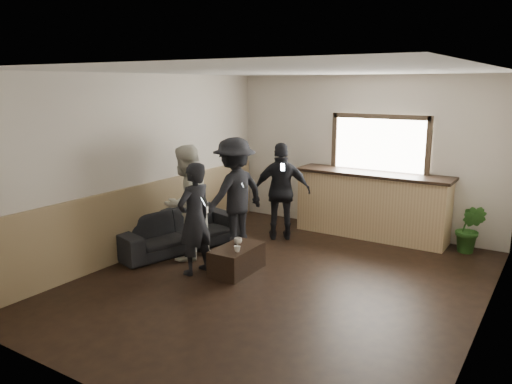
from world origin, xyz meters
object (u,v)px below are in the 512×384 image
Objects in this scene: person_b at (186,203)px; coffee_table at (237,259)px; cup_a at (238,241)px; person_c at (235,193)px; cup_b at (237,249)px; person_d at (282,191)px; sofa at (177,229)px; bar_counter at (372,201)px; person_a at (195,219)px; potted_plant at (470,229)px.

coffee_table is at bearing 84.37° from person_b.
coffee_table is at bearing -62.20° from cup_a.
cup_b is at bearing 49.73° from person_c.
person_b reaches higher than cup_a.
person_b is (-0.92, -0.05, 0.46)m from cup_a.
coffee_table is at bearing 65.60° from person_d.
bar_counter is at bearing -31.36° from sofa.
person_a is at bearing 21.85° from person_c.
sofa is at bearing 161.12° from cup_b.
person_b reaches higher than potted_plant.
coffee_table is at bearing 49.76° from person_c.
potted_plant is (2.53, 2.82, -0.02)m from cup_b.
person_b is 0.89m from person_c.
coffee_table is 0.50× the size of person_d.
cup_b is 0.05× the size of person_c.
potted_plant is (2.65, 2.65, 0.21)m from coffee_table.
person_c is at bearing 127.44° from cup_a.
coffee_table is at bearing -110.69° from bar_counter.
person_b is at bearing -7.36° from person_c.
potted_plant is at bearing 42.87° from cup_a.
person_a is 0.88× the size of person_c.
bar_counter is at bearing 178.40° from potted_plant.
sofa is 1.48m from coffee_table.
bar_counter reaches higher than potted_plant.
bar_counter is 1.25× the size of sofa.
person_b reaches higher than sofa.
person_b is at bearing -127.34° from bar_counter.
person_d reaches higher than potted_plant.
cup_b is (0.12, -0.17, 0.23)m from coffee_table.
cup_a is 0.06× the size of person_c.
person_a is (0.95, -0.70, 0.48)m from sofa.
sofa is at bearing 165.81° from coffee_table.
potted_plant is at bearing 48.07° from cup_b.
coffee_table is 1.20m from person_b.
sofa is 1.19× the size of person_c.
person_b is (-0.98, 0.07, 0.69)m from coffee_table.
potted_plant is 4.35m from person_a.
person_d is at bearing 96.50° from cup_a.
bar_counter is at bearing 72.67° from cup_b.
person_a is at bearing -144.96° from coffee_table.
person_d reaches higher than cup_b.
person_c reaches higher than person_d.
coffee_table is 0.46× the size of person_c.
potted_plant is 0.48× the size of person_d.
sofa is 1.28m from person_a.
cup_b is 0.05× the size of person_d.
cup_a is 0.14× the size of potted_plant.
potted_plant is at bearing 141.34° from person_a.
person_c reaches higher than person_b.
sofa is at bearing -136.43° from bar_counter.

